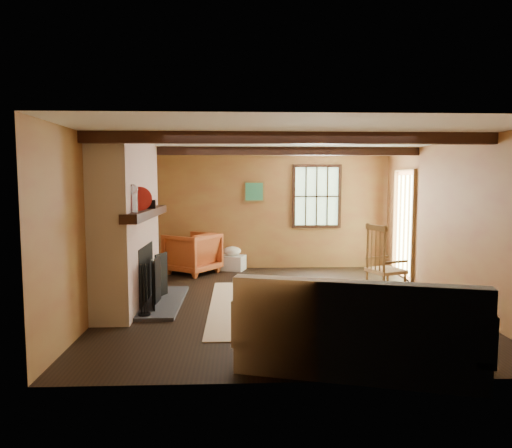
{
  "coord_description": "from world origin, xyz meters",
  "views": [
    {
      "loc": [
        -0.64,
        -6.7,
        1.81
      ],
      "look_at": [
        -0.36,
        0.4,
        1.15
      ],
      "focal_mm": 32.0,
      "sensor_mm": 36.0,
      "label": 1
    }
  ],
  "objects_px": {
    "laundry_basket": "(232,263)",
    "sofa": "(357,334)",
    "armchair": "(192,253)",
    "fireplace": "(129,230)",
    "rocking_chair": "(384,268)"
  },
  "relations": [
    {
      "from": "laundry_basket",
      "to": "sofa",
      "type": "bearing_deg",
      "value": -75.46
    },
    {
      "from": "sofa",
      "to": "armchair",
      "type": "relative_size",
      "value": 2.79
    },
    {
      "from": "fireplace",
      "to": "sofa",
      "type": "relative_size",
      "value": 0.97
    },
    {
      "from": "rocking_chair",
      "to": "laundry_basket",
      "type": "bearing_deg",
      "value": 23.13
    },
    {
      "from": "sofa",
      "to": "armchair",
      "type": "xyz_separation_m",
      "value": [
        -2.06,
        4.64,
        0.07
      ]
    },
    {
      "from": "rocking_chair",
      "to": "laundry_basket",
      "type": "relative_size",
      "value": 2.34
    },
    {
      "from": "rocking_chair",
      "to": "sofa",
      "type": "distance_m",
      "value": 2.72
    },
    {
      "from": "laundry_basket",
      "to": "armchair",
      "type": "distance_m",
      "value": 0.87
    },
    {
      "from": "rocking_chair",
      "to": "armchair",
      "type": "relative_size",
      "value": 1.32
    },
    {
      "from": "rocking_chair",
      "to": "laundry_basket",
      "type": "height_order",
      "value": "rocking_chair"
    },
    {
      "from": "rocking_chair",
      "to": "armchair",
      "type": "distance_m",
      "value": 3.79
    },
    {
      "from": "fireplace",
      "to": "sofa",
      "type": "xyz_separation_m",
      "value": [
        2.75,
        -2.41,
        -0.77
      ]
    },
    {
      "from": "rocking_chair",
      "to": "fireplace",
      "type": "bearing_deg",
      "value": 70.65
    },
    {
      "from": "fireplace",
      "to": "sofa",
      "type": "bearing_deg",
      "value": -41.28
    },
    {
      "from": "laundry_basket",
      "to": "armchair",
      "type": "relative_size",
      "value": 0.56
    }
  ]
}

